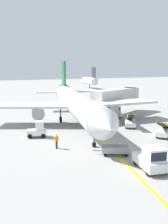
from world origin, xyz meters
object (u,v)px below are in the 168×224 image
belt_loader_forward_hold (164,131)px  airliner (75,103)px  safety_cone_nose_right (81,115)px  baggage_tug_near_wing (38,130)px  jet_bridge (119,95)px  baggage_cart_loaded (115,150)px  ground_crew_marshaller (57,141)px  safety_cone_nose_left (163,128)px  pushback_tug (151,159)px  baggage_tug_by_cargo_door (115,113)px  belt_loader_aft_hold (130,122)px

belt_loader_forward_hold → airliner: bearing=123.3°
belt_loader_forward_hold → safety_cone_nose_right: 17.15m
airliner → baggage_tug_near_wing: airliner is taller
safety_cone_nose_right → jet_bridge: bearing=-1.7°
baggage_cart_loaded → ground_crew_marshaller: ground_crew_marshaller is taller
ground_crew_marshaller → safety_cone_nose_left: (16.92, 1.83, -0.69)m
belt_loader_forward_hold → safety_cone_nose_left: size_ratio=10.72×
pushback_tug → safety_cone_nose_right: pushback_tug is taller
baggage_tug_by_cargo_door → safety_cone_nose_right: size_ratio=6.19×
ground_crew_marshaller → belt_loader_forward_hold: bearing=-4.6°
baggage_tug_near_wing → belt_loader_aft_hold: size_ratio=0.55×
jet_bridge → safety_cone_nose_left: 13.76m
pushback_tug → baggage_tug_by_cargo_door: pushback_tug is taller
ground_crew_marshaller → pushback_tug: bearing=-58.0°
jet_bridge → baggage_tug_by_cargo_door: (-2.95, -3.38, -2.62)m
baggage_cart_loaded → safety_cone_nose_left: baggage_cart_loaded is taller
jet_bridge → safety_cone_nose_right: 8.66m
airliner → pushback_tug: airliner is taller
airliner → ground_crew_marshaller: bearing=-122.5°
pushback_tug → belt_loader_aft_hold: 16.20m
jet_bridge → ground_crew_marshaller: jet_bridge is taller
belt_loader_forward_hold → safety_cone_nose_right: belt_loader_forward_hold is taller
belt_loader_aft_hold → baggage_cart_loaded: size_ratio=1.33×
safety_cone_nose_right → baggage_tug_near_wing: bearing=-136.5°
pushback_tug → safety_cone_nose_left: (11.23, 10.94, -0.77)m
ground_crew_marshaller → baggage_tug_by_cargo_door: bearing=38.4°
baggage_cart_loaded → belt_loader_forward_hold: bearing=19.2°
ground_crew_marshaller → safety_cone_nose_right: size_ratio=3.86×
belt_loader_forward_hold → baggage_cart_loaded: belt_loader_forward_hold is taller
airliner → belt_loader_forward_hold: airliner is taller
baggage_tug_near_wing → belt_loader_aft_hold: bearing=-1.0°
baggage_tug_by_cargo_door → baggage_cart_loaded: (-9.97, -16.21, -0.46)m
pushback_tug → jet_bridge: bearing=63.5°
jet_bridge → baggage_tug_by_cargo_door: bearing=-131.2°
baggage_tug_by_cargo_door → baggage_cart_loaded: 19.04m
pushback_tug → ground_crew_marshaller: 10.74m
jet_bridge → belt_loader_forward_hold: size_ratio=2.71×
pushback_tug → baggage_tug_near_wing: bearing=113.8°
airliner → belt_loader_forward_hold: size_ratio=7.43×
baggage_tug_near_wing → ground_crew_marshaller: (0.72, -5.39, -0.02)m
airliner → baggage_tug_by_cargo_door: (8.17, 1.27, -2.49)m
belt_loader_forward_hold → ground_crew_marshaller: (-14.32, 1.15, 0.13)m
baggage_tug_by_cargo_door → belt_loader_aft_hold: belt_loader_aft_hold is taller
baggage_tug_by_cargo_door → safety_cone_nose_right: (-5.04, 3.61, -0.71)m
baggage_tug_by_cargo_door → safety_cone_nose_left: 10.18m
baggage_tug_by_cargo_door → belt_loader_aft_hold: size_ratio=0.56×
belt_loader_forward_hold → safety_cone_nose_right: size_ratio=10.72×
pushback_tug → belt_loader_aft_hold: (7.71, 14.24, -0.22)m
baggage_tug_near_wing → baggage_cart_loaded: (5.59, -9.83, -0.46)m
baggage_tug_by_cargo_door → safety_cone_nose_left: (2.07, -9.95, -0.71)m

